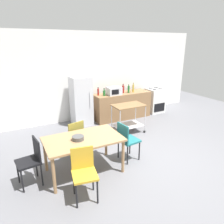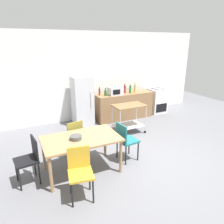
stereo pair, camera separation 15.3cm
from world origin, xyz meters
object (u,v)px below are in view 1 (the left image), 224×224
chair_mustard (84,170)px  bottle_soy_sauce (104,93)px  bottle_sparkling_water (133,88)px  microwave (114,91)px  bottle_soda (129,89)px  chair_olive (74,136)px  chair_black (31,159)px  chair_teal (127,139)px  stove_oven (155,100)px  refrigerator (81,101)px  bottle_olive_oil (123,89)px  dining_table (83,142)px  kitchen_cart (128,114)px  bottle_wine (98,92)px  fruit_bowl (78,138)px

chair_mustard → bottle_soy_sauce: bearing=69.1°
bottle_sparkling_water → microwave: bearing=-178.3°
bottle_soda → chair_olive: bearing=-145.8°
chair_black → microwave: size_ratio=1.93×
chair_teal → stove_oven: (2.76, 2.48, -0.07)m
chair_black → chair_mustard: 1.07m
refrigerator → bottle_soda: (1.65, -0.19, 0.25)m
refrigerator → bottle_olive_oil: size_ratio=5.00×
chair_teal → chair_mustard: same height
microwave → bottle_soda: size_ratio=1.58×
dining_table → chair_black: size_ratio=1.69×
dining_table → chair_mustard: size_ratio=1.69×
chair_olive → kitchen_cart: size_ratio=0.98×
dining_table → bottle_wine: bottle_wine is taller
chair_black → kitchen_cart: (2.81, 1.17, 0.05)m
dining_table → chair_teal: 1.01m
chair_teal → chair_olive: same height
chair_black → bottle_soy_sauce: 3.47m
kitchen_cart → bottle_soy_sauce: bottle_soy_sauce is taller
chair_olive → bottle_soda: 3.06m
stove_oven → bottle_sparkling_water: size_ratio=2.83×
kitchen_cart → bottle_wine: bearing=107.7°
chair_teal → bottle_soda: (1.51, 2.37, 0.51)m
bottle_soy_sauce → bottle_sparkling_water: 1.11m
chair_olive → refrigerator: bearing=-127.3°
microwave → bottle_olive_oil: (0.40, 0.09, -0.00)m
stove_oven → fruit_bowl: 4.61m
dining_table → bottle_sparkling_water: bottle_sparkling_water is taller
bottle_soy_sauce → stove_oven: bearing=2.5°
dining_table → refrigerator: refrigerator is taller
chair_teal → chair_olive: bearing=49.5°
chair_black → refrigerator: bearing=135.6°
refrigerator → microwave: 1.12m
kitchen_cart → bottle_soy_sauce: bearing=102.5°
chair_black → bottle_soda: 4.18m
chair_teal → kitchen_cart: (0.84, 1.28, 0.05)m
refrigerator → fruit_bowl: bearing=-110.7°
chair_olive → fruit_bowl: size_ratio=3.86×
fruit_bowl → chair_black: bearing=172.7°
chair_olive → refrigerator: refrigerator is taller
dining_table → refrigerator: size_ratio=0.97×
chair_mustard → kitchen_cart: (2.09, 1.96, 0.05)m
bottle_wine → chair_teal: bearing=-99.9°
kitchen_cart → bottle_olive_oil: 1.35m
chair_teal → bottle_olive_oil: bottle_olive_oil is taller
bottle_sparkling_water → fruit_bowl: bearing=-139.7°
chair_olive → kitchen_cart: 1.93m
microwave → bottle_soda: bearing=0.7°
kitchen_cart → fruit_bowl: size_ratio=3.95×
microwave → bottle_sparkling_water: (0.77, 0.02, 0.01)m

